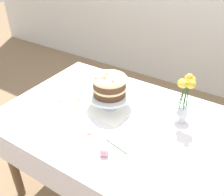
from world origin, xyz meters
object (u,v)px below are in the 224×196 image
object	(u,v)px
dining_table	(113,130)
layer_cake	(109,86)
cake_stand	(110,96)
fallen_rose	(105,152)
flower_vase	(185,97)

from	to	relation	value
dining_table	layer_cake	xyz separation A→B (m)	(-0.09, 0.10, 0.25)
layer_cake	cake_stand	bearing A→B (deg)	51.88
cake_stand	fallen_rose	xyz separation A→B (m)	(0.22, -0.37, -0.06)
cake_stand	layer_cake	size ratio (longest dim) A/B	1.34
layer_cake	flower_vase	xyz separation A→B (m)	(0.45, 0.11, 0.01)
dining_table	fallen_rose	world-z (taller)	fallen_rose
cake_stand	flower_vase	world-z (taller)	flower_vase
flower_vase	fallen_rose	distance (m)	0.56
dining_table	cake_stand	xyz separation A→B (m)	(-0.09, 0.10, 0.17)
fallen_rose	cake_stand	bearing A→B (deg)	119.88
dining_table	layer_cake	bearing A→B (deg)	132.78
dining_table	fallen_rose	bearing A→B (deg)	-65.74
layer_cake	fallen_rose	distance (m)	0.45
dining_table	flower_vase	world-z (taller)	flower_vase
dining_table	cake_stand	size ratio (longest dim) A/B	4.83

